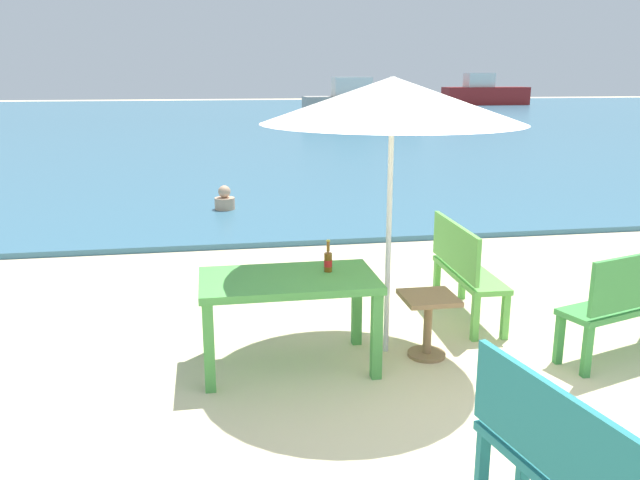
{
  "coord_description": "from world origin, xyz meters",
  "views": [
    {
      "loc": [
        -1.7,
        -3.6,
        2.32
      ],
      "look_at": [
        -0.56,
        3.0,
        0.6
      ],
      "focal_mm": 36.41,
      "sensor_mm": 36.0,
      "label": 1
    }
  ],
  "objects_px": {
    "bench_green_left": "(463,265)",
    "swimmer_person": "(225,200)",
    "picnic_table_green": "(288,290)",
    "beer_bottle_amber": "(328,260)",
    "side_table_wood": "(428,317)",
    "boat_cargo_ship": "(360,105)",
    "bench_green_right": "(631,298)",
    "bench_teal_center": "(567,466)",
    "boat_fishing_trawler": "(484,93)",
    "patio_umbrella": "(392,100)"
  },
  "relations": [
    {
      "from": "bench_green_left",
      "to": "swimmer_person",
      "type": "distance_m",
      "value": 5.73
    },
    {
      "from": "picnic_table_green",
      "to": "beer_bottle_amber",
      "type": "height_order",
      "value": "beer_bottle_amber"
    },
    {
      "from": "side_table_wood",
      "to": "picnic_table_green",
      "type": "bearing_deg",
      "value": 179.2
    },
    {
      "from": "beer_bottle_amber",
      "to": "side_table_wood",
      "type": "relative_size",
      "value": 0.49
    },
    {
      "from": "picnic_table_green",
      "to": "boat_cargo_ship",
      "type": "bearing_deg",
      "value": 75.53
    },
    {
      "from": "bench_green_right",
      "to": "boat_cargo_ship",
      "type": "height_order",
      "value": "boat_cargo_ship"
    },
    {
      "from": "bench_teal_center",
      "to": "boat_fishing_trawler",
      "type": "distance_m",
      "value": 47.84
    },
    {
      "from": "boat_fishing_trawler",
      "to": "side_table_wood",
      "type": "bearing_deg",
      "value": -114.22
    },
    {
      "from": "picnic_table_green",
      "to": "bench_green_right",
      "type": "bearing_deg",
      "value": -7.63
    },
    {
      "from": "side_table_wood",
      "to": "boat_fishing_trawler",
      "type": "bearing_deg",
      "value": 65.78
    },
    {
      "from": "beer_bottle_amber",
      "to": "bench_teal_center",
      "type": "xyz_separation_m",
      "value": [
        0.67,
        -2.52,
        -0.31
      ]
    },
    {
      "from": "beer_bottle_amber",
      "to": "bench_green_left",
      "type": "relative_size",
      "value": 0.22
    },
    {
      "from": "side_table_wood",
      "to": "boat_cargo_ship",
      "type": "height_order",
      "value": "boat_cargo_ship"
    },
    {
      "from": "picnic_table_green",
      "to": "beer_bottle_amber",
      "type": "bearing_deg",
      "value": 14.65
    },
    {
      "from": "swimmer_person",
      "to": "boat_cargo_ship",
      "type": "height_order",
      "value": "boat_cargo_ship"
    },
    {
      "from": "side_table_wood",
      "to": "bench_teal_center",
      "type": "relative_size",
      "value": 0.43
    },
    {
      "from": "patio_umbrella",
      "to": "bench_green_left",
      "type": "distance_m",
      "value": 1.93
    },
    {
      "from": "side_table_wood",
      "to": "boat_cargo_ship",
      "type": "relative_size",
      "value": 0.09
    },
    {
      "from": "bench_green_right",
      "to": "picnic_table_green",
      "type": "bearing_deg",
      "value": 172.37
    },
    {
      "from": "picnic_table_green",
      "to": "swimmer_person",
      "type": "relative_size",
      "value": 3.41
    },
    {
      "from": "bench_green_right",
      "to": "boat_cargo_ship",
      "type": "distance_m",
      "value": 27.52
    },
    {
      "from": "bench_green_right",
      "to": "boat_fishing_trawler",
      "type": "xyz_separation_m",
      "value": [
        17.09,
        41.9,
        0.36
      ]
    },
    {
      "from": "bench_green_left",
      "to": "boat_cargo_ship",
      "type": "height_order",
      "value": "boat_cargo_ship"
    },
    {
      "from": "boat_cargo_ship",
      "to": "bench_teal_center",
      "type": "bearing_deg",
      "value": -101.44
    },
    {
      "from": "boat_fishing_trawler",
      "to": "patio_umbrella",
      "type": "bearing_deg",
      "value": -114.67
    },
    {
      "from": "bench_green_right",
      "to": "side_table_wood",
      "type": "bearing_deg",
      "value": 167.51
    },
    {
      "from": "boat_fishing_trawler",
      "to": "boat_cargo_ship",
      "type": "relative_size",
      "value": 1.1
    },
    {
      "from": "side_table_wood",
      "to": "boat_cargo_ship",
      "type": "distance_m",
      "value": 27.46
    },
    {
      "from": "side_table_wood",
      "to": "bench_green_right",
      "type": "distance_m",
      "value": 1.65
    },
    {
      "from": "bench_green_left",
      "to": "swimmer_person",
      "type": "xyz_separation_m",
      "value": [
        -2.12,
        5.31,
        -0.3
      ]
    },
    {
      "from": "patio_umbrella",
      "to": "bench_green_left",
      "type": "xyz_separation_m",
      "value": [
        0.93,
        0.62,
        -1.58
      ]
    },
    {
      "from": "bench_teal_center",
      "to": "bench_green_right",
      "type": "height_order",
      "value": "same"
    },
    {
      "from": "bench_teal_center",
      "to": "swimmer_person",
      "type": "bearing_deg",
      "value": 98.94
    },
    {
      "from": "bench_teal_center",
      "to": "swimmer_person",
      "type": "relative_size",
      "value": 3.04
    },
    {
      "from": "bench_teal_center",
      "to": "bench_green_right",
      "type": "xyz_separation_m",
      "value": [
        1.77,
        2.06,
        0.0
      ]
    },
    {
      "from": "side_table_wood",
      "to": "bench_green_right",
      "type": "height_order",
      "value": "bench_green_right"
    },
    {
      "from": "side_table_wood",
      "to": "bench_teal_center",
      "type": "xyz_separation_m",
      "value": [
        -0.16,
        -2.42,
        0.19
      ]
    },
    {
      "from": "boat_cargo_ship",
      "to": "picnic_table_green",
      "type": "bearing_deg",
      "value": -104.47
    },
    {
      "from": "bench_green_left",
      "to": "beer_bottle_amber",
      "type": "bearing_deg",
      "value": -154.84
    },
    {
      "from": "side_table_wood",
      "to": "bench_green_left",
      "type": "xyz_separation_m",
      "value": [
        0.62,
        0.78,
        0.19
      ]
    },
    {
      "from": "bench_green_right",
      "to": "boat_fishing_trawler",
      "type": "height_order",
      "value": "boat_fishing_trawler"
    },
    {
      "from": "boat_fishing_trawler",
      "to": "boat_cargo_ship",
      "type": "height_order",
      "value": "boat_fishing_trawler"
    },
    {
      "from": "swimmer_person",
      "to": "side_table_wood",
      "type": "bearing_deg",
      "value": -76.16
    },
    {
      "from": "patio_umbrella",
      "to": "bench_teal_center",
      "type": "bearing_deg",
      "value": -86.66
    },
    {
      "from": "beer_bottle_amber",
      "to": "swimmer_person",
      "type": "height_order",
      "value": "beer_bottle_amber"
    },
    {
      "from": "beer_bottle_amber",
      "to": "bench_green_left",
      "type": "bearing_deg",
      "value": 25.16
    },
    {
      "from": "bench_green_left",
      "to": "bench_green_right",
      "type": "bearing_deg",
      "value": -49.03
    },
    {
      "from": "bench_green_left",
      "to": "swimmer_person",
      "type": "bearing_deg",
      "value": 111.72
    },
    {
      "from": "patio_umbrella",
      "to": "boat_cargo_ship",
      "type": "height_order",
      "value": "patio_umbrella"
    },
    {
      "from": "swimmer_person",
      "to": "boat_fishing_trawler",
      "type": "relative_size",
      "value": 0.07
    }
  ]
}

